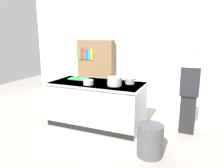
{
  "coord_description": "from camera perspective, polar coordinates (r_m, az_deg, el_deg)",
  "views": [
    {
      "loc": [
        1.97,
        -3.88,
        1.88
      ],
      "look_at": [
        0.25,
        0.2,
        0.85
      ],
      "focal_mm": 34.8,
      "sensor_mm": 36.0,
      "label": 1
    }
  ],
  "objects": [
    {
      "name": "ground_plane",
      "position": [
        4.74,
        -3.78,
        -10.3
      ],
      "size": [
        10.0,
        10.0,
        0.0
      ],
      "primitive_type": "plane",
      "color": "#9E9991"
    },
    {
      "name": "back_wall",
      "position": [
        6.31,
        4.67,
        9.6
      ],
      "size": [
        6.4,
        0.12,
        3.0
      ],
      "primitive_type": "cube",
      "color": "silver",
      "rests_on": "ground_plane"
    },
    {
      "name": "counter_island",
      "position": [
        4.58,
        -3.88,
        -4.94
      ],
      "size": [
        1.98,
        0.98,
        0.9
      ],
      "color": "#B7BABF",
      "rests_on": "ground_plane"
    },
    {
      "name": "cutting_board",
      "position": [
        4.86,
        -8.71,
        1.42
      ],
      "size": [
        0.4,
        0.28,
        0.02
      ],
      "primitive_type": "cube",
      "color": "green",
      "rests_on": "counter_island"
    },
    {
      "name": "onion",
      "position": [
        4.88,
        -9.28,
        2.09
      ],
      "size": [
        0.09,
        0.09,
        0.09
      ],
      "primitive_type": "sphere",
      "color": "tan",
      "rests_on": "cutting_board"
    },
    {
      "name": "stock_pot",
      "position": [
        4.18,
        0.64,
        0.71
      ],
      "size": [
        0.34,
        0.28,
        0.17
      ],
      "color": "#B7BABF",
      "rests_on": "counter_island"
    },
    {
      "name": "sauce_pan",
      "position": [
        4.35,
        4.72,
        0.82
      ],
      "size": [
        0.25,
        0.18,
        0.12
      ],
      "color": "#99999E",
      "rests_on": "counter_island"
    },
    {
      "name": "mixing_bowl",
      "position": [
        4.29,
        -6.24,
        0.45
      ],
      "size": [
        0.2,
        0.2,
        0.1
      ],
      "primitive_type": "cylinder",
      "color": "#B7BABF",
      "rests_on": "counter_island"
    },
    {
      "name": "trash_bin",
      "position": [
        3.55,
        9.97,
        -14.38
      ],
      "size": [
        0.41,
        0.41,
        0.51
      ],
      "primitive_type": "cylinder",
      "color": "#4C4C51",
      "rests_on": "ground_plane"
    },
    {
      "name": "person_chef",
      "position": [
        4.3,
        19.75,
        -0.68
      ],
      "size": [
        0.38,
        0.25,
        1.72
      ],
      "rotation": [
        0.0,
        0.0,
        1.36
      ],
      "color": "black",
      "rests_on": "ground_plane"
    },
    {
      "name": "bookshelf",
      "position": [
        6.46,
        -4.19,
        3.91
      ],
      "size": [
        1.1,
        0.31,
        1.7
      ],
      "color": "brown",
      "rests_on": "ground_plane"
    }
  ]
}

